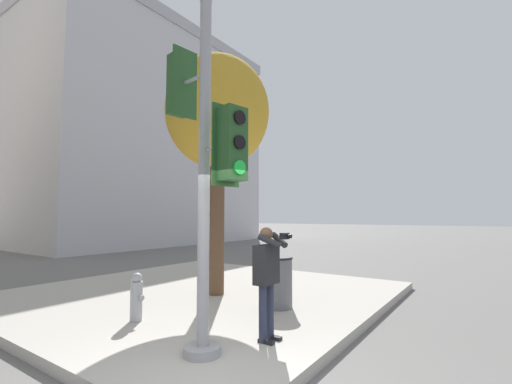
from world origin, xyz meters
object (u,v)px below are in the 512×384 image
(traffic_signal_pole, at_px, (204,153))
(fire_hydrant, at_px, (136,297))
(trash_bin, at_px, (278,282))
(street_tree, at_px, (218,115))
(person_photographer, at_px, (267,272))

(traffic_signal_pole, bearing_deg, fire_hydrant, 77.88)
(trash_bin, bearing_deg, traffic_signal_pole, -171.23)
(traffic_signal_pole, distance_m, street_tree, 3.80)
(traffic_signal_pole, bearing_deg, street_tree, 38.32)
(person_photographer, distance_m, trash_bin, 1.87)
(traffic_signal_pole, relative_size, trash_bin, 4.92)
(person_photographer, relative_size, street_tree, 0.29)
(street_tree, bearing_deg, person_photographer, -125.01)
(traffic_signal_pole, relative_size, person_photographer, 2.99)
(trash_bin, bearing_deg, person_photographer, -153.53)
(trash_bin, bearing_deg, street_tree, 84.24)
(traffic_signal_pole, xyz_separation_m, trash_bin, (2.54, 0.39, -2.14))
(traffic_signal_pole, distance_m, person_photographer, 1.95)
(person_photographer, xyz_separation_m, fire_hydrant, (-0.51, 2.34, -0.57))
(person_photographer, height_order, trash_bin, person_photographer)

